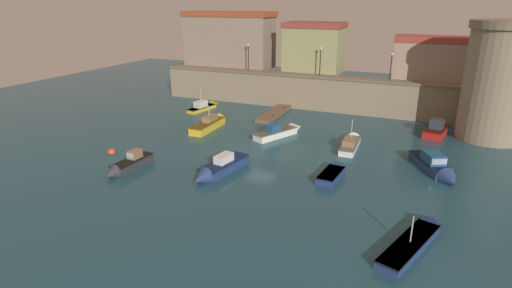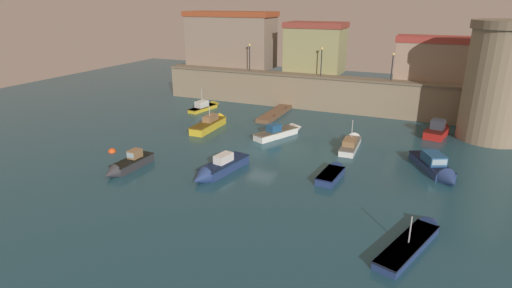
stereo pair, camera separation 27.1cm
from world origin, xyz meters
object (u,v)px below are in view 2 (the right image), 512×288
at_px(moored_boat_0, 352,142).
at_px(moored_boat_6, 438,130).
at_px(moored_boat_3, 437,168).
at_px(mooring_buoy_0, 112,152).
at_px(quay_lamp_2, 393,62).
at_px(moored_boat_4, 206,106).
at_px(quay_lamp_1, 322,57).
at_px(moored_boat_8, 212,123).
at_px(quay_lamp_0, 250,53).
at_px(moored_boat_9, 218,168).
at_px(fortress_tower, 500,82).
at_px(moored_boat_5, 127,165).
at_px(moored_boat_1, 333,173).
at_px(moored_boat_7, 282,131).
at_px(moored_boat_2, 416,238).

height_order(moored_boat_0, moored_boat_6, moored_boat_0).
height_order(moored_boat_3, mooring_buoy_0, moored_boat_3).
height_order(quay_lamp_2, moored_boat_4, quay_lamp_2).
height_order(moored_boat_4, moored_boat_6, moored_boat_4).
bearing_deg(moored_boat_4, moored_boat_3, -101.10).
height_order(quay_lamp_1, moored_boat_8, quay_lamp_1).
bearing_deg(quay_lamp_0, mooring_buoy_0, -98.51).
bearing_deg(moored_boat_9, moored_boat_0, 151.88).
xyz_separation_m(fortress_tower, quay_lamp_1, (-19.17, 4.84, 0.82)).
xyz_separation_m(fortress_tower, mooring_buoy_0, (-32.55, -18.51, -5.90)).
bearing_deg(moored_boat_3, moored_boat_5, -94.27).
distance_m(fortress_tower, quay_lamp_1, 19.79).
bearing_deg(quay_lamp_0, moored_boat_4, -121.48).
xyz_separation_m(moored_boat_5, moored_boat_9, (7.31, 2.29, 0.01)).
relative_size(moored_boat_3, moored_boat_6, 1.44).
distance_m(quay_lamp_2, moored_boat_0, 14.33).
xyz_separation_m(moored_boat_5, moored_boat_8, (0.41, 13.59, 0.05)).
bearing_deg(mooring_buoy_0, moored_boat_1, 7.62).
xyz_separation_m(quay_lamp_0, moored_boat_8, (1.15, -12.60, -6.22)).
height_order(moored_boat_4, moored_boat_7, moored_boat_4).
bearing_deg(mooring_buoy_0, moored_boat_8, 66.66).
relative_size(moored_boat_3, moored_boat_9, 1.03).
distance_m(moored_boat_2, moored_boat_4, 35.07).
height_order(fortress_tower, moored_boat_2, fortress_tower).
relative_size(quay_lamp_1, mooring_buoy_0, 4.81).
height_order(quay_lamp_1, moored_boat_1, quay_lamp_1).
distance_m(fortress_tower, quay_lamp_2, 11.71).
distance_m(moored_boat_4, mooring_buoy_0, 17.56).
xyz_separation_m(quay_lamp_1, moored_boat_9, (-1.84, -23.91, -6.24)).
xyz_separation_m(quay_lamp_1, moored_boat_2, (13.61, -28.11, -6.44)).
xyz_separation_m(moored_boat_1, moored_boat_5, (-16.04, -5.55, 0.14)).
bearing_deg(moored_boat_9, moored_boat_5, -62.79).
bearing_deg(quay_lamp_0, quay_lamp_1, 0.00).
distance_m(moored_boat_7, moored_boat_9, 11.67).
bearing_deg(moored_boat_1, moored_boat_5, 113.93).
bearing_deg(mooring_buoy_0, moored_boat_9, -2.73).
xyz_separation_m(moored_boat_3, moored_boat_9, (-16.30, -7.31, 0.00)).
height_order(moored_boat_5, moored_boat_8, moored_boat_8).
height_order(moored_boat_3, moored_boat_4, moored_boat_4).
xyz_separation_m(moored_boat_3, moored_boat_8, (-23.20, 4.00, 0.04)).
relative_size(quay_lamp_0, moored_boat_9, 0.54).
bearing_deg(moored_boat_1, fortress_tower, -33.00).
xyz_separation_m(moored_boat_4, moored_boat_5, (4.29, -20.40, 0.07)).
height_order(quay_lamp_1, moored_boat_5, quay_lamp_1).
relative_size(moored_boat_1, moored_boat_9, 0.67).
bearing_deg(moored_boat_6, moored_boat_9, 150.89).
xyz_separation_m(quay_lamp_1, moored_boat_1, (6.89, -20.65, -6.39)).
xyz_separation_m(moored_boat_2, mooring_buoy_0, (-26.99, 4.76, -0.28)).
bearing_deg(quay_lamp_2, moored_boat_7, -126.61).
bearing_deg(moored_boat_2, mooring_buoy_0, 98.74).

